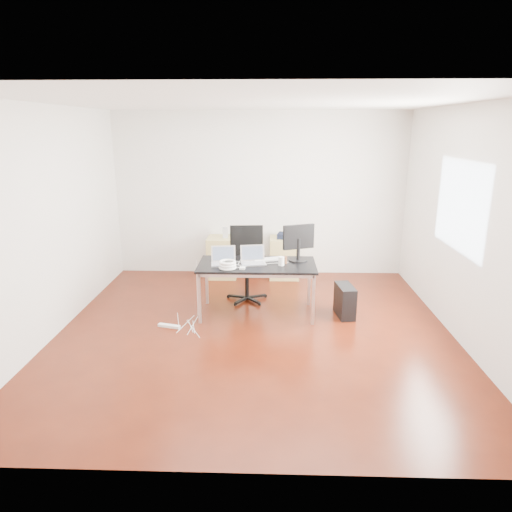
{
  "coord_description": "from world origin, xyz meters",
  "views": [
    {
      "loc": [
        0.2,
        -5.37,
        2.53
      ],
      "look_at": [
        0.0,
        0.55,
        0.85
      ],
      "focal_mm": 32.0,
      "sensor_mm": 36.0,
      "label": 1
    }
  ],
  "objects_px": {
    "office_chair": "(247,260)",
    "filing_cabinet_left": "(222,257)",
    "pc_tower": "(345,301)",
    "desk": "(257,267)",
    "filing_cabinet_right": "(284,258)"
  },
  "relations": [
    {
      "from": "office_chair",
      "to": "filing_cabinet_left",
      "type": "bearing_deg",
      "value": 110.77
    },
    {
      "from": "pc_tower",
      "to": "desk",
      "type": "bearing_deg",
      "value": 170.43
    },
    {
      "from": "desk",
      "to": "office_chair",
      "type": "xyz_separation_m",
      "value": [
        -0.17,
        0.6,
        -0.07
      ]
    },
    {
      "from": "filing_cabinet_right",
      "to": "pc_tower",
      "type": "height_order",
      "value": "filing_cabinet_right"
    },
    {
      "from": "desk",
      "to": "office_chair",
      "type": "distance_m",
      "value": 0.63
    },
    {
      "from": "office_chair",
      "to": "filing_cabinet_left",
      "type": "relative_size",
      "value": 1.54
    },
    {
      "from": "filing_cabinet_right",
      "to": "pc_tower",
      "type": "bearing_deg",
      "value": -64.81
    },
    {
      "from": "desk",
      "to": "filing_cabinet_right",
      "type": "distance_m",
      "value": 1.73
    },
    {
      "from": "office_chair",
      "to": "filing_cabinet_left",
      "type": "height_order",
      "value": "office_chair"
    },
    {
      "from": "filing_cabinet_left",
      "to": "pc_tower",
      "type": "height_order",
      "value": "filing_cabinet_left"
    },
    {
      "from": "desk",
      "to": "office_chair",
      "type": "height_order",
      "value": "office_chair"
    },
    {
      "from": "office_chair",
      "to": "pc_tower",
      "type": "xyz_separation_m",
      "value": [
        1.39,
        -0.64,
        -0.39
      ]
    },
    {
      "from": "filing_cabinet_left",
      "to": "filing_cabinet_right",
      "type": "distance_m",
      "value": 1.08
    },
    {
      "from": "office_chair",
      "to": "filing_cabinet_left",
      "type": "distance_m",
      "value": 1.18
    },
    {
      "from": "office_chair",
      "to": "pc_tower",
      "type": "relative_size",
      "value": 2.4
    }
  ]
}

